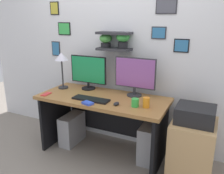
{
  "coord_description": "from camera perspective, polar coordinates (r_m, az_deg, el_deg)",
  "views": [
    {
      "loc": [
        1.24,
        -2.33,
        1.67
      ],
      "look_at": [
        0.1,
        0.05,
        0.87
      ],
      "focal_mm": 37.54,
      "sensor_mm": 36.0,
      "label": 1
    }
  ],
  "objects": [
    {
      "name": "water_cup",
      "position": [
        2.49,
        8.33,
        -3.73
      ],
      "size": [
        0.07,
        0.07,
        0.11
      ],
      "primitive_type": "cylinder",
      "color": "orange",
      "rests_on": "desk"
    },
    {
      "name": "monitor_right",
      "position": [
        2.79,
        5.63,
        2.86
      ],
      "size": [
        0.5,
        0.18,
        0.46
      ],
      "color": "#2D2D33",
      "rests_on": "desk"
    },
    {
      "name": "coffee_mug",
      "position": [
        2.5,
        5.65,
        -3.81
      ],
      "size": [
        0.08,
        0.08,
        0.09
      ],
      "primitive_type": "cylinder",
      "color": "green",
      "rests_on": "desk"
    },
    {
      "name": "desk_lamp",
      "position": [
        3.12,
        -12.18,
        6.43
      ],
      "size": [
        0.18,
        0.18,
        0.48
      ],
      "color": "#2D2D33",
      "rests_on": "desk"
    },
    {
      "name": "cell_phone",
      "position": [
        2.99,
        -15.73,
        -1.67
      ],
      "size": [
        0.08,
        0.14,
        0.01
      ],
      "primitive_type": "cube",
      "rotation": [
        0.0,
        0.0,
        0.06
      ],
      "color": "red",
      "rests_on": "desk"
    },
    {
      "name": "keyboard",
      "position": [
        2.7,
        -5.16,
        -2.97
      ],
      "size": [
        0.44,
        0.14,
        0.02
      ],
      "primitive_type": "cube",
      "color": "black",
      "rests_on": "desk"
    },
    {
      "name": "computer_mouse",
      "position": [
        2.54,
        1.07,
        -4.08
      ],
      "size": [
        0.06,
        0.09,
        0.03
      ],
      "primitive_type": "ellipsoid",
      "color": "black",
      "rests_on": "desk"
    },
    {
      "name": "ground_plane",
      "position": [
        3.12,
        -2.13,
        -15.54
      ],
      "size": [
        8.0,
        8.0,
        0.0
      ],
      "primitive_type": "plane",
      "color": "gray"
    },
    {
      "name": "desk",
      "position": [
        2.92,
        -1.75,
        -6.08
      ],
      "size": [
        1.55,
        0.68,
        0.75
      ],
      "color": "#9E6B38",
      "rests_on": "ground"
    },
    {
      "name": "back_wall_assembly",
      "position": [
        3.05,
        1.47,
        10.8
      ],
      "size": [
        4.4,
        0.24,
        2.7
      ],
      "color": "silver",
      "rests_on": "ground"
    },
    {
      "name": "scissors_tray",
      "position": [
        2.58,
        -5.95,
        -3.92
      ],
      "size": [
        0.14,
        0.11,
        0.02
      ],
      "primitive_type": "cube",
      "rotation": [
        0.0,
        0.0,
        -0.27
      ],
      "color": "blue",
      "rests_on": "desk"
    },
    {
      "name": "computer_tower_left",
      "position": [
        3.29,
        -9.67,
        -10.0
      ],
      "size": [
        0.18,
        0.4,
        0.4
      ],
      "primitive_type": "cube",
      "color": "#99999E",
      "rests_on": "ground"
    },
    {
      "name": "printer",
      "position": [
        2.54,
        19.64,
        -6.28
      ],
      "size": [
        0.38,
        0.34,
        0.17
      ],
      "primitive_type": "cube",
      "color": "black",
      "rests_on": "drawer_cabinet"
    },
    {
      "name": "monitor_left",
      "position": [
        3.07,
        -5.78,
        3.77
      ],
      "size": [
        0.51,
        0.18,
        0.44
      ],
      "color": "black",
      "rests_on": "desk"
    },
    {
      "name": "computer_tower_right",
      "position": [
        2.91,
        9.02,
        -13.13
      ],
      "size": [
        0.18,
        0.4,
        0.45
      ],
      "primitive_type": "cube",
      "color": "#99999E",
      "rests_on": "ground"
    },
    {
      "name": "drawer_cabinet",
      "position": [
        2.71,
        18.79,
        -14.14
      ],
      "size": [
        0.44,
        0.5,
        0.63
      ],
      "primitive_type": "cube",
      "color": "tan",
      "rests_on": "ground"
    }
  ]
}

